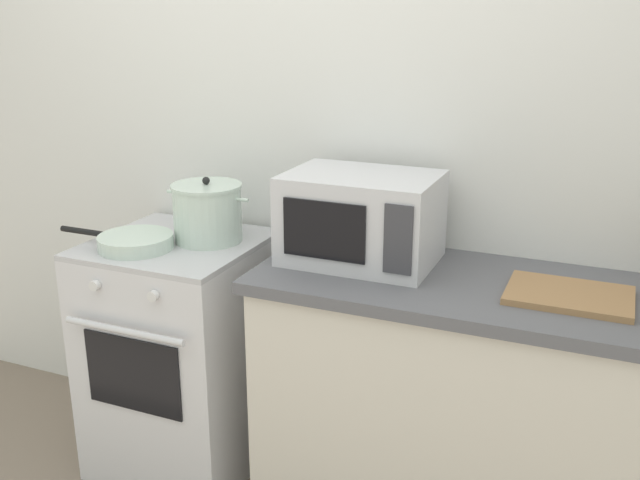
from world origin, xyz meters
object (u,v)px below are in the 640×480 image
(microwave, at_px, (361,218))
(cutting_board, at_px, (569,295))
(stock_pot, at_px, (208,213))
(frying_pan, at_px, (134,242))
(stove, at_px, (182,354))

(microwave, relative_size, cutting_board, 1.39)
(stock_pot, bearing_deg, cutting_board, -2.77)
(stock_pot, relative_size, frying_pan, 0.73)
(stock_pot, distance_m, microwave, 0.59)
(stock_pot, height_order, microwave, microwave)
(microwave, bearing_deg, stock_pot, -178.45)
(frying_pan, relative_size, cutting_board, 1.30)
(cutting_board, bearing_deg, microwave, 173.52)
(stove, bearing_deg, stock_pot, 30.37)
(frying_pan, bearing_deg, stove, 53.98)
(frying_pan, xyz_separation_m, cutting_board, (1.48, 0.12, -0.02))
(stove, relative_size, cutting_board, 2.56)
(stock_pot, bearing_deg, microwave, 1.55)
(stock_pot, distance_m, frying_pan, 0.28)
(stock_pot, bearing_deg, stove, -149.63)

